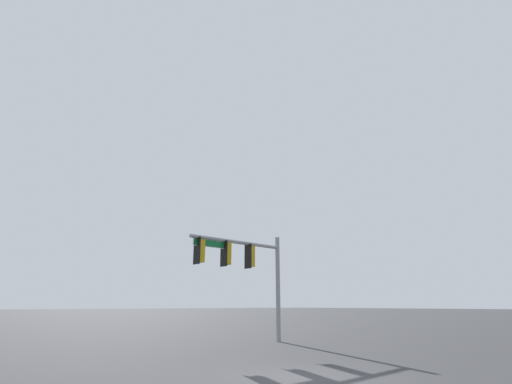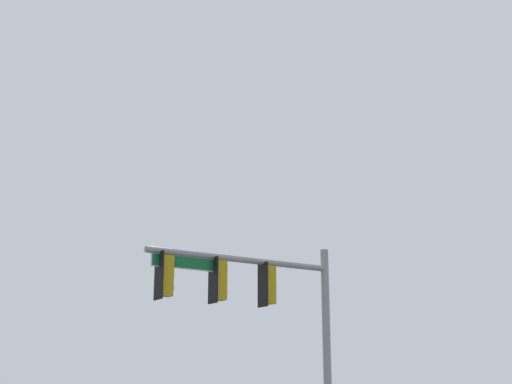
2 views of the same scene
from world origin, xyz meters
TOP-DOWN VIEW (x-y plane):
  - ground_plane at (0.00, 0.00)m, footprint 400.00×400.00m
  - signal_pole_near at (-4.70, -8.49)m, footprint 6.18×0.83m

SIDE VIEW (x-z plane):
  - ground_plane at x=0.00m, z-range 0.00..0.00m
  - signal_pole_near at x=-4.70m, z-range 1.20..6.91m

